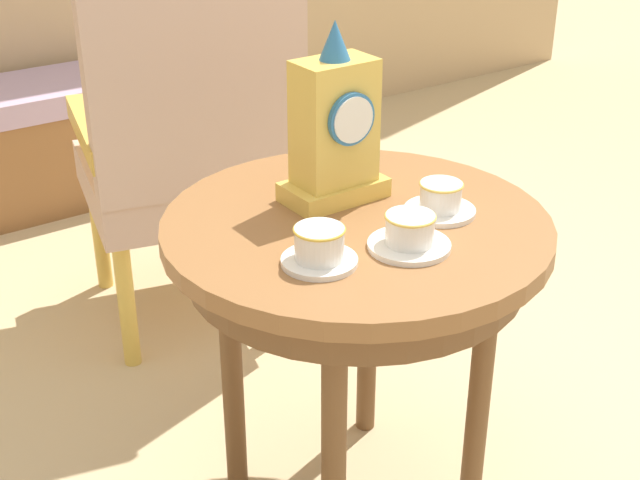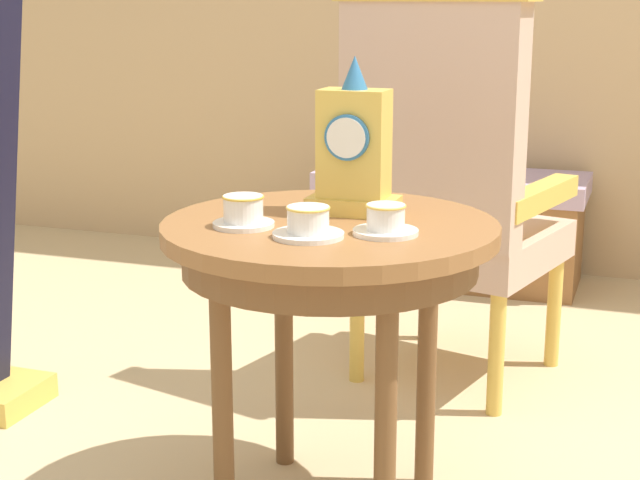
# 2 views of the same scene
# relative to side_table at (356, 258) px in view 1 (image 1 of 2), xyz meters

# --- Properties ---
(side_table) EXTENTS (0.71, 0.71, 0.66)m
(side_table) POSITION_rel_side_table_xyz_m (0.00, 0.00, 0.00)
(side_table) COLOR brown
(side_table) RESTS_ON ground
(teacup_left) EXTENTS (0.13, 0.13, 0.06)m
(teacup_left) POSITION_rel_side_table_xyz_m (-0.15, -0.10, 0.11)
(teacup_left) COLOR white
(teacup_left) RESTS_ON side_table
(teacup_right) EXTENTS (0.14, 0.14, 0.06)m
(teacup_right) POSITION_rel_side_table_xyz_m (0.00, -0.14, 0.11)
(teacup_right) COLOR white
(teacup_right) RESTS_ON side_table
(teacup_center) EXTENTS (0.13, 0.13, 0.06)m
(teacup_center) POSITION_rel_side_table_xyz_m (0.14, -0.07, 0.10)
(teacup_center) COLOR white
(teacup_center) RESTS_ON side_table
(mantel_clock) EXTENTS (0.19, 0.11, 0.34)m
(mantel_clock) POSITION_rel_side_table_xyz_m (0.02, 0.10, 0.21)
(mantel_clock) COLOR gold
(mantel_clock) RESTS_ON side_table
(armchair) EXTENTS (0.65, 0.64, 1.14)m
(armchair) POSITION_rel_side_table_xyz_m (0.08, 0.79, 0.01)
(armchair) COLOR #CCA893
(armchair) RESTS_ON ground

